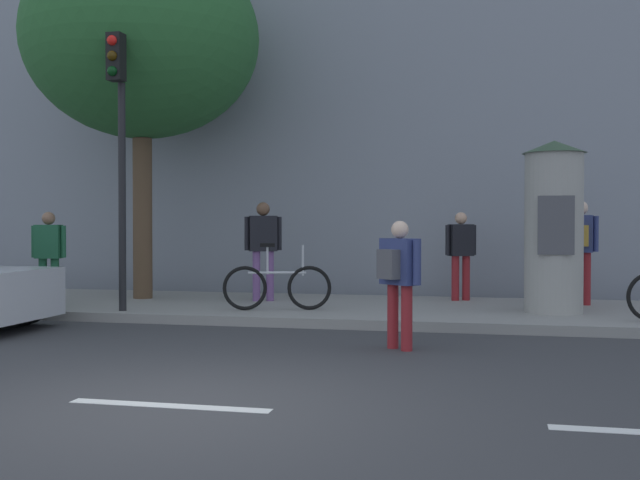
# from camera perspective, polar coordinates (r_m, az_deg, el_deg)

# --- Properties ---
(ground_plane) EXTENTS (80.00, 80.00, 0.00)m
(ground_plane) POSITION_cam_1_polar(r_m,az_deg,el_deg) (6.85, -11.04, -11.90)
(ground_plane) COLOR #38383A
(sidewalk_curb) EXTENTS (36.00, 4.00, 0.15)m
(sidewalk_curb) POSITION_cam_1_polar(r_m,az_deg,el_deg) (13.46, 1.17, -5.12)
(sidewalk_curb) COLOR gray
(sidewalk_curb) RESTS_ON ground_plane
(lane_markings) EXTENTS (25.80, 0.16, 0.01)m
(lane_markings) POSITION_cam_1_polar(r_m,az_deg,el_deg) (6.85, -11.04, -11.87)
(lane_markings) COLOR silver
(lane_markings) RESTS_ON ground_plane
(building_backdrop) EXTENTS (36.00, 5.00, 10.60)m
(building_backdrop) POSITION_cam_1_polar(r_m,az_deg,el_deg) (18.69, 4.36, 12.74)
(building_backdrop) COLOR gray
(building_backdrop) RESTS_ON ground_plane
(traffic_light) EXTENTS (0.24, 0.45, 4.42)m
(traffic_light) POSITION_cam_1_polar(r_m,az_deg,el_deg) (12.88, -14.60, 8.12)
(traffic_light) COLOR black
(traffic_light) RESTS_ON sidewalk_curb
(poster_column) EXTENTS (0.99, 0.99, 2.72)m
(poster_column) POSITION_cam_1_polar(r_m,az_deg,el_deg) (12.76, 16.83, 1.02)
(poster_column) COLOR #9E9B93
(poster_column) RESTS_ON sidewalk_curb
(street_tree) EXTENTS (4.41, 4.41, 6.77)m
(street_tree) POSITION_cam_1_polar(r_m,az_deg,el_deg) (15.38, -12.99, 14.20)
(street_tree) COLOR brown
(street_tree) RESTS_ON sidewalk_curb
(pedestrian_tallest) EXTENTS (0.54, 0.54, 1.59)m
(pedestrian_tallest) POSITION_cam_1_polar(r_m,az_deg,el_deg) (9.58, 5.80, -2.39)
(pedestrian_tallest) COLOR maroon
(pedestrian_tallest) RESTS_ON ground_plane
(pedestrian_near_pole) EXTENTS (0.58, 0.43, 1.80)m
(pedestrian_near_pole) POSITION_cam_1_polar(r_m,az_deg,el_deg) (14.11, 18.62, -0.19)
(pedestrian_near_pole) COLOR maroon
(pedestrian_near_pole) RESTS_ON sidewalk_curb
(pedestrian_in_dark_shirt) EXTENTS (0.55, 0.41, 1.62)m
(pedestrian_in_dark_shirt) POSITION_cam_1_polar(r_m,az_deg,el_deg) (14.43, 10.32, -0.65)
(pedestrian_in_dark_shirt) COLOR maroon
(pedestrian_in_dark_shirt) RESTS_ON sidewalk_curb
(pedestrian_with_bag) EXTENTS (0.60, 0.31, 1.61)m
(pedestrian_with_bag) POSITION_cam_1_polar(r_m,az_deg,el_deg) (14.06, -19.34, -0.77)
(pedestrian_with_bag) COLOR #1E5938
(pedestrian_with_bag) RESTS_ON sidewalk_curb
(pedestrian_in_light_jacket) EXTENTS (0.64, 0.50, 1.80)m
(pedestrian_in_light_jacket) POSITION_cam_1_polar(r_m,az_deg,el_deg) (14.14, -4.21, -0.09)
(pedestrian_in_light_jacket) COLOR #724C84
(pedestrian_in_light_jacket) RESTS_ON sidewalk_curb
(bicycle_upright) EXTENTS (1.72, 0.55, 1.09)m
(bicycle_upright) POSITION_cam_1_polar(r_m,az_deg,el_deg) (12.64, -3.18, -3.41)
(bicycle_upright) COLOR black
(bicycle_upright) RESTS_ON sidewalk_curb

